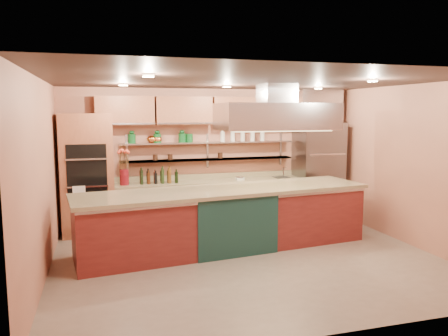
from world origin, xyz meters
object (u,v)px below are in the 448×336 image
object	(u,v)px
kitchen_scale	(240,178)
green_canister	(189,138)
island	(226,219)
copper_kettle	(151,139)
flower_vase	(124,177)
refrigerator	(318,171)

from	to	relation	value
kitchen_scale	green_canister	size ratio (longest dim) A/B	0.95
island	kitchen_scale	size ratio (longest dim) A/B	30.65
copper_kettle	green_canister	bearing A→B (deg)	0.00
flower_vase	green_canister	size ratio (longest dim) A/B	1.80
kitchen_scale	copper_kettle	bearing A→B (deg)	-175.65
copper_kettle	green_canister	xyz separation A→B (m)	(0.77, 0.00, 0.01)
island	copper_kettle	world-z (taller)	copper_kettle
flower_vase	island	bearing A→B (deg)	-43.29
refrigerator	green_canister	xyz separation A→B (m)	(-2.80, 0.23, 0.75)
refrigerator	green_canister	size ratio (longest dim) A/B	12.29
island	green_canister	distance (m)	2.17
flower_vase	kitchen_scale	size ratio (longest dim) A/B	1.90
refrigerator	flower_vase	size ratio (longest dim) A/B	6.83
flower_vase	kitchen_scale	bearing A→B (deg)	0.00
refrigerator	copper_kettle	distance (m)	3.65
flower_vase	copper_kettle	xyz separation A→B (m)	(0.56, 0.22, 0.71)
island	green_canister	world-z (taller)	green_canister
kitchen_scale	green_canister	xyz separation A→B (m)	(-1.01, 0.22, 0.82)
green_canister	island	bearing A→B (deg)	-81.02
green_canister	copper_kettle	bearing A→B (deg)	180.00
refrigerator	copper_kettle	world-z (taller)	refrigerator
flower_vase	refrigerator	bearing A→B (deg)	-0.14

